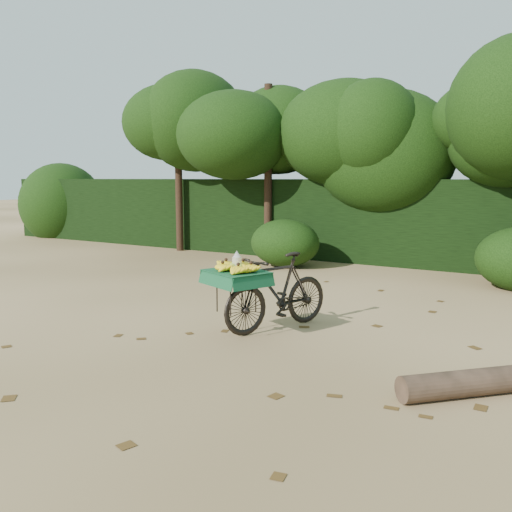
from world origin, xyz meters
The scene contains 6 objects.
ground centered at (0.00, 0.00, 0.00)m, with size 80.00×80.00×0.00m, color tan.
vendor_bicycle centered at (-0.89, 0.11, 0.48)m, with size 1.13×1.74×0.94m.
hedge_backdrop centered at (0.00, 6.30, 0.90)m, with size 26.00×1.80×1.80m, color black.
tree_row centered at (-0.65, 5.50, 2.00)m, with size 14.50×2.00×4.00m, color black, non-canonical shape.
bush_clumps centered at (0.50, 4.30, 0.45)m, with size 8.80×1.70×0.90m, color black, non-canonical shape.
leaf_litter centered at (0.00, 0.65, 0.01)m, with size 7.00×7.30×0.01m, color #4C3314, non-canonical shape.
Camera 1 is at (2.21, -5.48, 1.82)m, focal length 38.00 mm.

